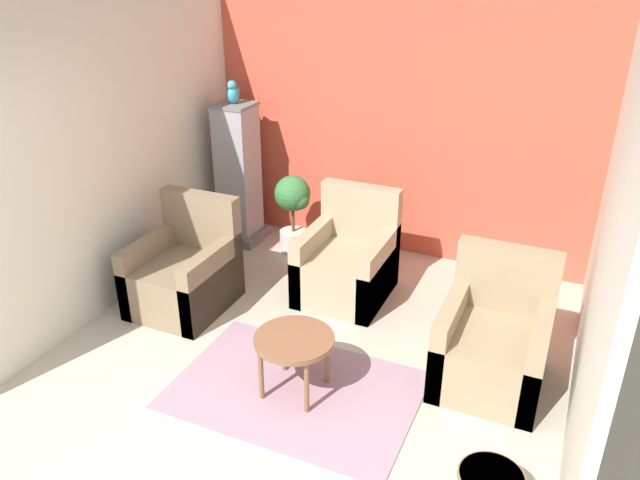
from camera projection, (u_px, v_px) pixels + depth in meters
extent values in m
cube|color=#C64C38|center=(398.00, 128.00, 6.20)|extent=(4.04, 0.06, 2.66)
cube|color=beige|center=(109.00, 157.00, 5.36)|extent=(0.06, 3.77, 2.66)
cube|color=beige|center=(610.00, 239.00, 3.90)|extent=(0.06, 3.77, 2.66)
cube|color=gray|center=(295.00, 390.00, 4.62)|extent=(1.78, 1.22, 0.01)
cylinder|color=brown|center=(294.00, 340.00, 4.42)|extent=(0.58, 0.58, 0.04)
cylinder|color=brown|center=(261.00, 375.00, 4.45)|extent=(0.04, 0.04, 0.44)
cylinder|color=brown|center=(307.00, 388.00, 4.31)|extent=(0.04, 0.04, 0.44)
cylinder|color=brown|center=(284.00, 347.00, 4.74)|extent=(0.04, 0.04, 0.44)
cylinder|color=brown|center=(327.00, 359.00, 4.61)|extent=(0.04, 0.04, 0.44)
cube|color=#7A664C|center=(183.00, 284.00, 5.59)|extent=(0.76, 0.86, 0.45)
cube|color=#7A664C|center=(201.00, 220.00, 5.67)|extent=(0.76, 0.14, 0.53)
cube|color=#7A664C|center=(153.00, 269.00, 5.67)|extent=(0.12, 0.86, 0.64)
cube|color=#7A664C|center=(213.00, 283.00, 5.43)|extent=(0.12, 0.86, 0.64)
cube|color=#8E7A5B|center=(491.00, 357.00, 4.62)|extent=(0.76, 0.86, 0.45)
cube|color=#8E7A5B|center=(507.00, 278.00, 4.70)|extent=(0.76, 0.14, 0.53)
cube|color=#8E7A5B|center=(449.00, 337.00, 4.69)|extent=(0.12, 0.86, 0.64)
cube|color=#8E7A5B|center=(538.00, 358.00, 4.46)|extent=(0.12, 0.86, 0.64)
cube|color=#9E896B|center=(346.00, 274.00, 5.76)|extent=(0.76, 0.86, 0.45)
cube|color=#9E896B|center=(361.00, 212.00, 5.85)|extent=(0.76, 0.14, 0.53)
cube|color=#9E896B|center=(314.00, 259.00, 5.84)|extent=(0.12, 0.86, 0.64)
cube|color=#9E896B|center=(379.00, 272.00, 5.61)|extent=(0.12, 0.86, 0.64)
cube|color=slate|center=(242.00, 234.00, 6.97)|extent=(0.49, 0.49, 0.10)
cube|color=#939399|center=(238.00, 171.00, 6.64)|extent=(0.37, 0.37, 1.38)
cube|color=slate|center=(234.00, 105.00, 6.34)|extent=(0.39, 0.39, 0.03)
ellipsoid|color=teal|center=(233.00, 95.00, 6.29)|extent=(0.11, 0.14, 0.18)
sphere|color=teal|center=(232.00, 85.00, 6.23)|extent=(0.09, 0.09, 0.09)
cone|color=gold|center=(230.00, 87.00, 6.20)|extent=(0.04, 0.04, 0.04)
cone|color=teal|center=(237.00, 95.00, 6.35)|extent=(0.06, 0.11, 0.15)
cylinder|color=beige|center=(293.00, 241.00, 6.66)|extent=(0.29, 0.29, 0.23)
cylinder|color=brown|center=(293.00, 218.00, 6.55)|extent=(0.03, 0.03, 0.30)
sphere|color=#337038|center=(293.00, 193.00, 6.43)|extent=(0.37, 0.37, 0.37)
sphere|color=#337038|center=(285.00, 197.00, 6.52)|extent=(0.22, 0.22, 0.22)
sphere|color=#337038|center=(300.00, 200.00, 6.39)|extent=(0.21, 0.21, 0.21)
cylinder|color=brown|center=(492.00, 477.00, 3.55)|extent=(0.39, 0.39, 0.02)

